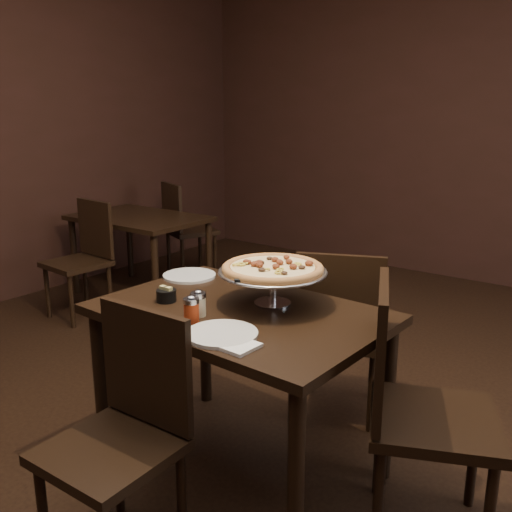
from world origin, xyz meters
The scene contains 16 objects.
room centered at (0.06, 0.03, 1.40)m, with size 6.04×7.04×2.84m.
dining_table centered at (-0.05, 0.00, 0.64)m, with size 1.22×0.84×0.74m.
background_table centered at (-2.20, 1.41, 0.59)m, with size 1.09×0.73×0.68m.
pizza_stand centered at (0.02, 0.14, 0.89)m, with size 0.46×0.46×0.19m.
parmesan_shaker centered at (-0.14, -0.15, 0.79)m, with size 0.06×0.06×0.11m.
pepper_flake_shaker centered at (-0.11, -0.22, 0.79)m, with size 0.06×0.06×0.11m.
packet_caddy centered at (-0.37, -0.10, 0.77)m, with size 0.09×0.09×0.07m.
napkin_stack centered at (0.19, -0.31, 0.74)m, with size 0.12×0.12×0.01m, color white.
plate_left centered at (-0.54, 0.23, 0.74)m, with size 0.26×0.26×0.01m, color silver.
plate_near centered at (0.07, -0.26, 0.74)m, with size 0.27×0.27×0.01m, color silver.
serving_spatula centered at (0.03, -0.05, 0.89)m, with size 0.14×0.14×0.02m.
chair_far centered at (0.10, 0.62, 0.49)m, with size 0.55×0.55×0.90m.
chair_near centered at (-0.08, -0.61, 0.48)m, with size 0.42×0.42×0.88m.
chair_side centered at (0.69, 0.07, 0.52)m, with size 0.59×0.59×0.96m.
bg_chair_far centered at (-2.30, 2.05, 0.48)m, with size 0.54×0.54×0.88m.
bg_chair_near centered at (-2.18, 0.83, 0.48)m, with size 0.44×0.44×0.87m.
Camera 1 is at (1.33, -1.76, 1.55)m, focal length 40.00 mm.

